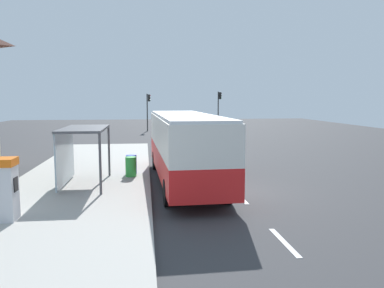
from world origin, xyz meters
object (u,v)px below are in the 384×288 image
at_px(sedan_near, 185,121).
at_px(bus, 184,144).
at_px(white_van, 207,127).
at_px(traffic_light_far_side, 148,106).
at_px(recycling_bin_green, 131,167).
at_px(recycling_bin_blue, 131,164).
at_px(traffic_light_near_side, 219,105).
at_px(ticket_machine, 6,189).
at_px(bus_shelter, 77,141).

bearing_deg(sedan_near, bus, -95.92).
height_order(white_van, traffic_light_far_side, traffic_light_far_side).
bearing_deg(sedan_near, recycling_bin_green, -99.81).
xyz_separation_m(white_van, recycling_bin_green, (-6.40, -16.76, -0.69)).
xyz_separation_m(bus, recycling_bin_blue, (-2.49, 1.81, -1.19)).
xyz_separation_m(recycling_bin_blue, traffic_light_near_side, (9.70, 27.58, 2.55)).
height_order(white_van, recycling_bin_green, white_van).
distance_m(bus, sedan_near, 38.92).
bearing_deg(ticket_machine, bus, 41.68).
bearing_deg(white_van, recycling_bin_green, -110.90).
relative_size(white_van, bus_shelter, 1.30).
height_order(recycling_bin_blue, traffic_light_near_side, traffic_light_near_side).
xyz_separation_m(white_van, traffic_light_near_side, (3.30, 11.53, 1.86)).
height_order(sedan_near, ticket_machine, ticket_machine).
relative_size(recycling_bin_green, traffic_light_far_side, 0.21).
bearing_deg(sedan_near, traffic_light_near_side, -71.00).
relative_size(recycling_bin_blue, bus_shelter, 0.24).
distance_m(bus, traffic_light_near_side, 30.30).
distance_m(traffic_light_near_side, traffic_light_far_side, 8.64).
xyz_separation_m(ticket_machine, recycling_bin_green, (3.57, 6.51, -0.52)).
bearing_deg(recycling_bin_green, ticket_machine, -118.77).
bearing_deg(ticket_machine, traffic_light_far_side, 82.51).
distance_m(bus, recycling_bin_green, 2.97).
height_order(ticket_machine, recycling_bin_green, ticket_machine).
height_order(recycling_bin_green, traffic_light_near_side, traffic_light_near_side).
bearing_deg(traffic_light_near_side, bus, -103.79).
relative_size(white_van, recycling_bin_blue, 5.47).
bearing_deg(ticket_machine, traffic_light_near_side, 69.12).
distance_m(ticket_machine, recycling_bin_green, 7.44).
bearing_deg(bus, sedan_near, 84.08).
relative_size(recycling_bin_blue, traffic_light_near_side, 0.20).
xyz_separation_m(recycling_bin_green, traffic_light_far_side, (1.11, 29.08, 2.38)).
bearing_deg(traffic_light_far_side, sedan_near, 57.63).
height_order(traffic_light_far_side, bus_shelter, traffic_light_far_side).
distance_m(recycling_bin_green, traffic_light_far_side, 29.20).
height_order(white_van, bus_shelter, bus_shelter).
bearing_deg(recycling_bin_green, white_van, 69.10).
relative_size(bus, recycling_bin_blue, 11.67).
bearing_deg(recycling_bin_green, bus_shelter, -144.26).
height_order(bus, recycling_bin_blue, bus).
xyz_separation_m(bus, recycling_bin_green, (-2.49, 1.11, -1.19)).
bearing_deg(ticket_machine, recycling_bin_green, 61.23).
bearing_deg(recycling_bin_blue, recycling_bin_green, -90.00).
xyz_separation_m(recycling_bin_green, traffic_light_near_side, (9.70, 28.28, 2.55)).
relative_size(sedan_near, recycling_bin_green, 4.70).
relative_size(ticket_machine, traffic_light_far_side, 0.43).
height_order(bus, ticket_machine, bus).
height_order(traffic_light_near_side, bus_shelter, traffic_light_near_side).
bearing_deg(recycling_bin_blue, bus_shelter, -133.99).
height_order(ticket_machine, recycling_bin_blue, ticket_machine).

